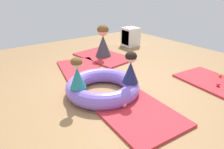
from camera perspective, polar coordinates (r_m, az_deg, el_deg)
name	(u,v)px	position (r m, az deg, el deg)	size (l,w,h in m)	color
ground_plane	(106,93)	(3.66, -1.69, -5.02)	(8.00, 8.00, 0.00)	#9E7549
gym_mat_far_right	(140,115)	(3.06, 7.67, -11.03)	(1.21, 0.99, 0.04)	red
gym_mat_near_left	(81,69)	(4.67, -8.56, 1.44)	(1.40, 0.83, 0.04)	red
gym_mat_front	(222,86)	(4.38, 28.16, -2.71)	(1.67, 0.88, 0.04)	red
gym_mat_center_rear	(103,57)	(5.46, -2.40, 4.95)	(1.49, 0.91, 0.04)	red
inflatable_cushion	(103,87)	(3.57, -2.60, -3.36)	(1.27, 1.27, 0.27)	#8466E0
child_in_teal	(77,73)	(3.18, -9.55, 0.36)	(0.30, 0.30, 0.49)	teal
child_in_navy	(131,68)	(3.33, 5.15, 1.88)	(0.32, 0.32, 0.52)	navy
adult_seated	(103,41)	(5.35, -2.47, 9.15)	(0.47, 0.47, 0.81)	#383842
play_ball_red	(218,85)	(4.25, 27.21, -2.51)	(0.07, 0.07, 0.07)	red
play_ball_orange	(220,75)	(4.71, 27.68, -0.21)	(0.06, 0.06, 0.06)	orange
play_ball_teal	(92,74)	(4.22, -5.40, 0.14)	(0.09, 0.09, 0.09)	teal
play_ball_blue	(80,76)	(4.17, -8.73, -0.48)	(0.07, 0.07, 0.07)	blue
play_ball_pink_second	(124,105)	(3.16, 3.30, -8.32)	(0.09, 0.09, 0.09)	pink
storage_cube	(130,37)	(6.53, 4.97, 10.30)	(0.44, 0.44, 0.56)	white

